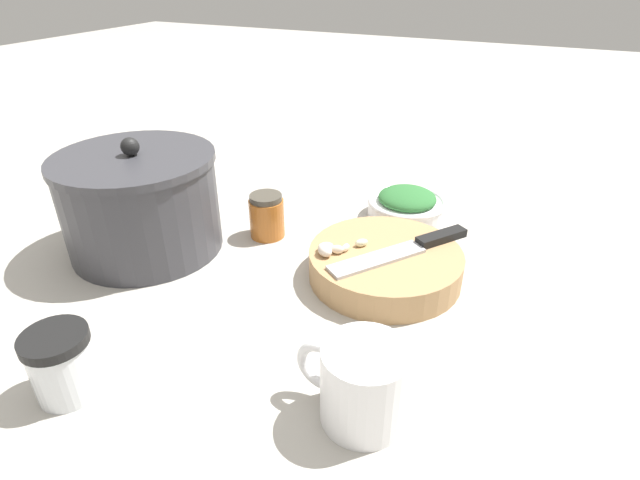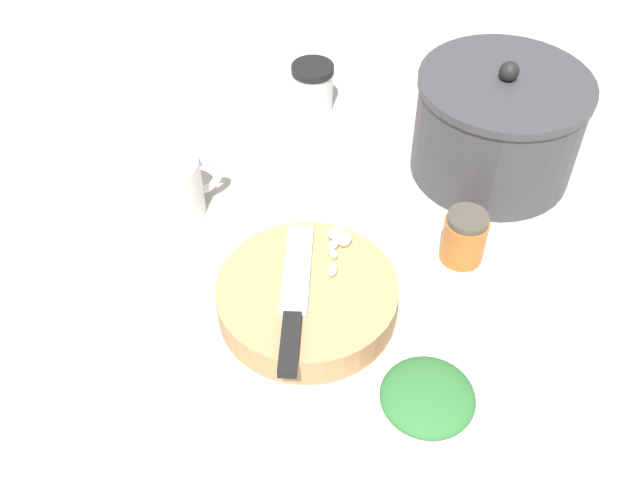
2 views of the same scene
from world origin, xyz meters
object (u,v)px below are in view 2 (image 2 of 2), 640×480
(garlic_cloves, at_px, (337,243))
(honey_jar, at_px, (464,237))
(chef_knife, at_px, (294,304))
(spice_jar, at_px, (313,87))
(cutting_board, at_px, (307,298))
(coffee_mug, at_px, (172,187))
(stock_pot, at_px, (497,126))
(herb_bowl, at_px, (426,404))

(garlic_cloves, relative_size, honey_jar, 0.96)
(chef_knife, bearing_deg, spice_jar, 90.47)
(cutting_board, relative_size, coffee_mug, 1.82)
(coffee_mug, distance_m, stock_pot, 0.49)
(honey_jar, bearing_deg, herb_bowl, -50.29)
(coffee_mug, bearing_deg, garlic_cloves, 30.10)
(herb_bowl, bearing_deg, cutting_board, -172.46)
(coffee_mug, height_order, stock_pot, stock_pot)
(herb_bowl, xyz_separation_m, coffee_mug, (-0.47, -0.09, 0.02))
(chef_knife, distance_m, honey_jar, 0.26)
(chef_knife, height_order, spice_jar, spice_jar)
(garlic_cloves, bearing_deg, stock_pot, 98.18)
(honey_jar, height_order, stock_pot, stock_pot)
(cutting_board, relative_size, honey_jar, 2.98)
(herb_bowl, relative_size, coffee_mug, 1.14)
(spice_jar, distance_m, coffee_mug, 0.33)
(cutting_board, xyz_separation_m, herb_bowl, (0.21, 0.03, 0.00))
(coffee_mug, xyz_separation_m, honey_jar, (0.30, 0.29, -0.01))
(coffee_mug, height_order, honey_jar, coffee_mug)
(garlic_cloves, distance_m, herb_bowl, 0.25)
(coffee_mug, xyz_separation_m, stock_pot, (0.18, 0.45, 0.04))
(cutting_board, bearing_deg, chef_knife, -60.06)
(cutting_board, xyz_separation_m, garlic_cloves, (-0.04, 0.07, 0.03))
(herb_bowl, distance_m, stock_pot, 0.47)
(cutting_board, xyz_separation_m, coffee_mug, (-0.26, -0.06, 0.02))
(herb_bowl, xyz_separation_m, stock_pot, (-0.29, 0.36, 0.06))
(garlic_cloves, height_order, stock_pot, stock_pot)
(herb_bowl, distance_m, honey_jar, 0.26)
(herb_bowl, xyz_separation_m, spice_jar, (-0.58, 0.22, 0.02))
(cutting_board, distance_m, coffee_mug, 0.27)
(spice_jar, height_order, honey_jar, spice_jar)
(chef_knife, height_order, garlic_cloves, garlic_cloves)
(cutting_board, bearing_deg, stock_pot, 101.85)
(cutting_board, distance_m, chef_knife, 0.04)
(coffee_mug, bearing_deg, chef_knife, 6.38)
(garlic_cloves, distance_m, coffee_mug, 0.26)
(coffee_mug, bearing_deg, cutting_board, 13.20)
(garlic_cloves, height_order, herb_bowl, garlic_cloves)
(spice_jar, xyz_separation_m, stock_pot, (0.29, 0.14, 0.04))
(cutting_board, relative_size, chef_knife, 1.10)
(chef_knife, height_order, honey_jar, honey_jar)
(coffee_mug, bearing_deg, honey_jar, 43.90)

